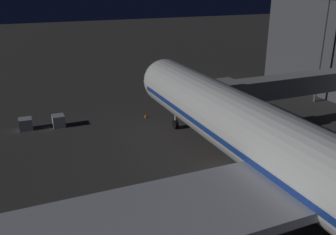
% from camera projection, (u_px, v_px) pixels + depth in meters
% --- Properties ---
extents(ground_plane, '(320.00, 320.00, 0.00)m').
position_uv_depth(ground_plane, '(224.00, 169.00, 38.15)').
color(ground_plane, '#383533').
extents(airliner_at_gate, '(52.18, 60.31, 20.25)m').
position_uv_depth(airliner_at_gate, '(309.00, 168.00, 26.59)').
color(airliner_at_gate, silver).
rests_on(airliner_at_gate, ground_plane).
extents(jet_bridge, '(23.43, 3.40, 7.18)m').
position_uv_depth(jet_bridge, '(281.00, 87.00, 46.99)').
color(jet_bridge, '#9E9E99').
rests_on(jet_bridge, ground_plane).
extents(apron_floodlight_mast, '(2.90, 0.50, 16.95)m').
position_uv_depth(apron_floodlight_mast, '(323.00, 40.00, 56.19)').
color(apron_floodlight_mast, '#59595E').
rests_on(apron_floodlight_mast, ground_plane).
extents(baggage_container_near_belt, '(1.53, 1.72, 1.60)m').
position_uv_depth(baggage_container_near_belt, '(59.00, 121.00, 49.01)').
color(baggage_container_near_belt, '#B7BABF').
rests_on(baggage_container_near_belt, ground_plane).
extents(baggage_container_spare, '(1.65, 1.64, 1.54)m').
position_uv_depth(baggage_container_spare, '(26.00, 124.00, 48.05)').
color(baggage_container_spare, '#B7BABF').
rests_on(baggage_container_spare, ground_plane).
extents(traffic_cone_nose_port, '(0.36, 0.36, 0.55)m').
position_uv_depth(traffic_cone_nose_port, '(174.00, 112.00, 54.13)').
color(traffic_cone_nose_port, orange).
rests_on(traffic_cone_nose_port, ground_plane).
extents(traffic_cone_nose_starboard, '(0.36, 0.36, 0.55)m').
position_uv_depth(traffic_cone_nose_starboard, '(146.00, 116.00, 52.50)').
color(traffic_cone_nose_starboard, orange).
rests_on(traffic_cone_nose_starboard, ground_plane).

